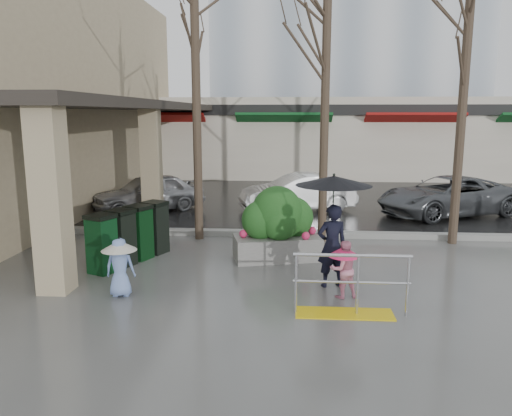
# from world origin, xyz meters

# --- Properties ---
(ground) EXTENTS (120.00, 120.00, 0.00)m
(ground) POSITION_xyz_m (0.00, 0.00, 0.00)
(ground) COLOR #51514F
(ground) RESTS_ON ground
(street_asphalt) EXTENTS (120.00, 36.00, 0.01)m
(street_asphalt) POSITION_xyz_m (0.00, 22.00, 0.01)
(street_asphalt) COLOR black
(street_asphalt) RESTS_ON ground
(curb) EXTENTS (120.00, 0.30, 0.15)m
(curb) POSITION_xyz_m (0.00, 4.00, 0.07)
(curb) COLOR gray
(curb) RESTS_ON ground
(near_building) EXTENTS (6.00, 18.00, 8.00)m
(near_building) POSITION_xyz_m (-9.00, 8.00, 4.00)
(near_building) COLOR tan
(near_building) RESTS_ON ground
(canopy_slab) EXTENTS (2.80, 18.00, 0.25)m
(canopy_slab) POSITION_xyz_m (-4.80, 8.00, 3.62)
(canopy_slab) COLOR #2D2823
(canopy_slab) RESTS_ON pillar_front
(pillar_front) EXTENTS (0.55, 0.55, 3.50)m
(pillar_front) POSITION_xyz_m (-3.90, -0.50, 1.75)
(pillar_front) COLOR tan
(pillar_front) RESTS_ON ground
(pillar_back) EXTENTS (0.55, 0.55, 3.50)m
(pillar_back) POSITION_xyz_m (-3.90, 6.00, 1.75)
(pillar_back) COLOR tan
(pillar_back) RESTS_ON ground
(storefront_row) EXTENTS (34.00, 6.74, 4.00)m
(storefront_row) POSITION_xyz_m (2.00, 17.97, 2.01)
(storefront_row) COLOR beige
(storefront_row) RESTS_ON ground
(handrail) EXTENTS (1.90, 0.50, 1.03)m
(handrail) POSITION_xyz_m (1.36, -1.20, 0.38)
(handrail) COLOR yellow
(handrail) RESTS_ON ground
(tree_west) EXTENTS (3.20, 3.20, 6.80)m
(tree_west) POSITION_xyz_m (-2.00, 3.60, 5.08)
(tree_west) COLOR #382B21
(tree_west) RESTS_ON ground
(tree_midwest) EXTENTS (3.20, 3.20, 7.00)m
(tree_midwest) POSITION_xyz_m (1.20, 3.60, 5.23)
(tree_midwest) COLOR #382B21
(tree_midwest) RESTS_ON ground
(tree_mideast) EXTENTS (3.20, 3.20, 6.50)m
(tree_mideast) POSITION_xyz_m (4.50, 3.60, 4.86)
(tree_mideast) COLOR #382B21
(tree_mideast) RESTS_ON ground
(woman) EXTENTS (1.42, 1.42, 2.17)m
(woman) POSITION_xyz_m (1.18, 0.14, 1.43)
(woman) COLOR black
(woman) RESTS_ON ground
(child_pink) EXTENTS (0.60, 0.57, 1.04)m
(child_pink) POSITION_xyz_m (1.35, -0.42, 0.59)
(child_pink) COLOR pink
(child_pink) RESTS_ON ground
(child_blue) EXTENTS (0.64, 0.64, 1.07)m
(child_blue) POSITION_xyz_m (-2.64, -0.63, 0.65)
(child_blue) COLOR #738FCD
(child_blue) RESTS_ON ground
(planter) EXTENTS (2.08, 1.38, 1.67)m
(planter) POSITION_xyz_m (0.10, 1.92, 0.80)
(planter) COLOR slate
(planter) RESTS_ON ground
(news_boxes) EXTENTS (1.34, 2.21, 1.23)m
(news_boxes) POSITION_xyz_m (-3.12, 1.43, 0.61)
(news_boxes) COLOR #0D3C1A
(news_boxes) RESTS_ON ground
(car_a) EXTENTS (3.89, 3.32, 1.26)m
(car_a) POSITION_xyz_m (-4.38, 7.18, 0.63)
(car_a) COLOR #B0B1B5
(car_a) RESTS_ON ground
(car_b) EXTENTS (4.05, 2.39, 1.26)m
(car_b) POSITION_xyz_m (0.62, 7.55, 0.63)
(car_b) COLOR silver
(car_b) RESTS_ON ground
(car_c) EXTENTS (4.99, 3.73, 1.26)m
(car_c) POSITION_xyz_m (5.39, 7.20, 0.63)
(car_c) COLOR #565A5E
(car_c) RESTS_ON ground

